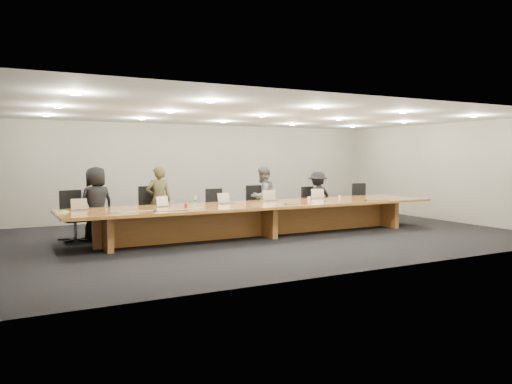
# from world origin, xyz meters

# --- Properties ---
(ground) EXTENTS (12.00, 12.00, 0.00)m
(ground) POSITION_xyz_m (0.00, 0.00, 0.00)
(ground) COLOR black
(ground) RESTS_ON ground
(back_wall) EXTENTS (12.00, 0.02, 2.80)m
(back_wall) POSITION_xyz_m (0.00, 4.00, 1.40)
(back_wall) COLOR #B7B3A6
(back_wall) RESTS_ON ground
(conference_table) EXTENTS (9.00, 1.80, 0.75)m
(conference_table) POSITION_xyz_m (0.00, 0.00, 0.52)
(conference_table) COLOR brown
(conference_table) RESTS_ON ground
(chair_far_left) EXTENTS (0.69, 0.69, 1.13)m
(chair_far_left) POSITION_xyz_m (-3.98, 1.20, 0.57)
(chair_far_left) COLOR black
(chair_far_left) RESTS_ON ground
(chair_left) EXTENTS (0.68, 0.68, 1.16)m
(chair_left) POSITION_xyz_m (-2.28, 1.33, 0.58)
(chair_left) COLOR black
(chair_left) RESTS_ON ground
(chair_mid_left) EXTENTS (0.59, 0.59, 1.05)m
(chair_mid_left) POSITION_xyz_m (-0.58, 1.32, 0.53)
(chair_mid_left) COLOR black
(chair_mid_left) RESTS_ON ground
(chair_mid_right) EXTENTS (0.60, 0.60, 1.12)m
(chair_mid_right) POSITION_xyz_m (0.57, 1.23, 0.56)
(chair_mid_right) COLOR black
(chair_mid_right) RESTS_ON ground
(chair_right) EXTENTS (0.61, 0.61, 1.03)m
(chair_right) POSITION_xyz_m (2.31, 1.31, 0.51)
(chair_right) COLOR black
(chair_right) RESTS_ON ground
(chair_far_right) EXTENTS (0.60, 0.60, 1.08)m
(chair_far_right) POSITION_xyz_m (4.02, 1.20, 0.54)
(chair_far_right) COLOR black
(chair_far_right) RESTS_ON ground
(person_a) EXTENTS (0.91, 0.73, 1.62)m
(person_a) POSITION_xyz_m (-3.54, 1.13, 0.81)
(person_a) COLOR black
(person_a) RESTS_ON ground
(person_b) EXTENTS (0.64, 0.46, 1.63)m
(person_b) POSITION_xyz_m (-2.08, 1.27, 0.81)
(person_b) COLOR #3A381F
(person_b) RESTS_ON ground
(person_c) EXTENTS (0.92, 0.81, 1.59)m
(person_c) POSITION_xyz_m (0.63, 1.12, 0.80)
(person_c) COLOR #525153
(person_c) RESTS_ON ground
(person_d) EXTENTS (0.97, 0.62, 1.43)m
(person_d) POSITION_xyz_m (2.46, 1.27, 0.71)
(person_d) COLOR black
(person_d) RESTS_ON ground
(laptop_a) EXTENTS (0.32, 0.23, 0.25)m
(laptop_a) POSITION_xyz_m (-3.99, 0.36, 0.87)
(laptop_a) COLOR tan
(laptop_a) RESTS_ON conference_table
(laptop_b) EXTENTS (0.37, 0.32, 0.24)m
(laptop_b) POSITION_xyz_m (-2.24, 0.27, 0.87)
(laptop_b) COLOR tan
(laptop_b) RESTS_ON conference_table
(laptop_c) EXTENTS (0.37, 0.30, 0.26)m
(laptop_c) POSITION_xyz_m (-0.77, 0.29, 0.88)
(laptop_c) COLOR tan
(laptop_c) RESTS_ON conference_table
(laptop_d) EXTENTS (0.37, 0.27, 0.28)m
(laptop_d) POSITION_xyz_m (0.47, 0.36, 0.89)
(laptop_d) COLOR tan
(laptop_d) RESTS_ON conference_table
(laptop_e) EXTENTS (0.39, 0.33, 0.27)m
(laptop_e) POSITION_xyz_m (1.91, 0.42, 0.88)
(laptop_e) COLOR #C5B096
(laptop_e) RESTS_ON conference_table
(water_bottle) EXTENTS (0.10, 0.10, 0.23)m
(water_bottle) POSITION_xyz_m (-1.60, 0.15, 0.87)
(water_bottle) COLOR #AEBEBB
(water_bottle) RESTS_ON conference_table
(amber_mug) EXTENTS (0.08, 0.08, 0.09)m
(amber_mug) POSITION_xyz_m (-1.91, -0.11, 0.79)
(amber_mug) COLOR maroon
(amber_mug) RESTS_ON conference_table
(paper_cup_near) EXTENTS (0.10, 0.10, 0.10)m
(paper_cup_near) POSITION_xyz_m (1.41, 0.14, 0.80)
(paper_cup_near) COLOR white
(paper_cup_near) RESTS_ON conference_table
(paper_cup_far) EXTENTS (0.07, 0.07, 0.08)m
(paper_cup_far) POSITION_xyz_m (2.40, 0.21, 0.79)
(paper_cup_far) COLOR silver
(paper_cup_far) RESTS_ON conference_table
(notepad) EXTENTS (0.23, 0.19, 0.01)m
(notepad) POSITION_xyz_m (-4.35, 0.18, 0.76)
(notepad) COLOR white
(notepad) RESTS_ON conference_table
(lime_gadget) EXTENTS (0.17, 0.14, 0.02)m
(lime_gadget) POSITION_xyz_m (-4.35, 0.16, 0.77)
(lime_gadget) COLOR green
(lime_gadget) RESTS_ON notepad
(av_box) EXTENTS (0.21, 0.16, 0.03)m
(av_box) POSITION_xyz_m (-3.45, -0.42, 0.76)
(av_box) COLOR #B4B4B9
(av_box) RESTS_ON conference_table
(mic_left) EXTENTS (0.17, 0.17, 0.03)m
(mic_left) POSITION_xyz_m (-2.72, -0.56, 0.77)
(mic_left) COLOR black
(mic_left) RESTS_ON conference_table
(mic_center) EXTENTS (0.14, 0.14, 0.03)m
(mic_center) POSITION_xyz_m (0.35, -0.48, 0.76)
(mic_center) COLOR black
(mic_center) RESTS_ON conference_table
(mic_right) EXTENTS (0.13, 0.13, 0.03)m
(mic_right) POSITION_xyz_m (2.61, -0.59, 0.77)
(mic_right) COLOR black
(mic_right) RESTS_ON conference_table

